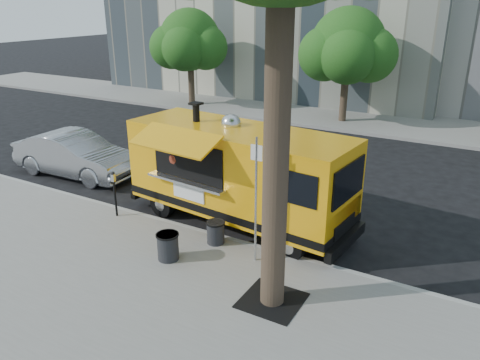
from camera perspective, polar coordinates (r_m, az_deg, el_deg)
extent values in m
plane|color=black|center=(13.11, -0.98, -5.53)|extent=(120.00, 120.00, 0.00)
cube|color=gray|center=(10.32, -12.68, -13.71)|extent=(60.00, 6.00, 0.15)
cube|color=#999993|center=(12.38, -3.19, -6.89)|extent=(60.00, 0.14, 0.16)
cube|color=gray|center=(25.01, 15.07, 6.96)|extent=(60.00, 5.00, 0.15)
cylinder|color=#33261C|center=(8.40, 4.46, 3.89)|extent=(0.48, 0.48, 6.50)
cube|color=black|center=(9.86, 3.92, -14.44)|extent=(1.20, 1.20, 0.02)
cylinder|color=#33261C|center=(27.86, -5.96, 11.85)|extent=(0.36, 0.36, 2.60)
sphere|color=#214F15|center=(27.58, -6.15, 16.66)|extent=(3.42, 3.42, 3.42)
cylinder|color=#33261C|center=(24.23, 12.56, 10.08)|extent=(0.36, 0.36, 2.60)
sphere|color=#214F15|center=(23.91, 13.03, 15.73)|extent=(3.60, 3.60, 3.60)
cylinder|color=silver|center=(10.50, 1.95, -2.65)|extent=(0.06, 0.06, 3.00)
cube|color=white|center=(10.09, 2.03, 3.34)|extent=(0.28, 0.02, 0.35)
cylinder|color=black|center=(13.57, -14.95, -2.20)|extent=(0.06, 0.06, 1.05)
cube|color=silver|center=(13.34, -15.20, 0.26)|extent=(0.10, 0.08, 0.22)
sphere|color=black|center=(13.30, -15.26, 0.79)|extent=(0.11, 0.11, 0.11)
cube|color=#FFAA0D|center=(12.59, -0.19, 1.27)|extent=(6.41, 2.74, 2.25)
cube|color=black|center=(12.93, -0.18, -2.54)|extent=(6.43, 2.76, 0.21)
cube|color=black|center=(11.66, 12.77, -7.31)|extent=(0.39, 2.01, 0.29)
cube|color=black|center=(14.98, -10.14, -0.56)|extent=(0.39, 2.01, 0.29)
cube|color=black|center=(11.05, 13.12, -0.22)|extent=(0.22, 1.68, 0.91)
cylinder|color=black|center=(11.37, 6.12, -7.94)|extent=(0.79, 0.35, 0.77)
cylinder|color=black|center=(12.77, 10.07, -4.73)|extent=(0.79, 0.35, 0.77)
cylinder|color=black|center=(13.68, -9.39, -2.88)|extent=(0.79, 0.35, 0.77)
cylinder|color=black|center=(14.87, -4.64, -0.66)|extent=(0.79, 0.35, 0.77)
cube|color=black|center=(12.26, -6.19, 2.36)|extent=(2.31, 0.42, 1.01)
cube|color=silver|center=(12.33, -6.58, -0.23)|extent=(2.52, 0.61, 0.06)
cube|color=#FFAA0D|center=(11.70, -7.96, 4.87)|extent=(2.48, 1.15, 0.41)
cube|color=white|center=(12.50, -6.28, -1.38)|extent=(1.05, 0.15, 0.48)
cylinder|color=black|center=(13.07, -5.37, 8.16)|extent=(0.19, 0.19, 0.53)
sphere|color=silver|center=(12.62, -1.10, 6.88)|extent=(0.54, 0.54, 0.54)
sphere|color=maroon|center=(12.81, -7.09, 2.92)|extent=(0.80, 0.80, 0.80)
cylinder|color=#FF590C|center=(12.70, -7.76, 2.09)|extent=(0.34, 0.15, 0.33)
imported|color=#9C9EA3|center=(17.52, -19.44, 2.91)|extent=(4.73, 1.83, 1.54)
cylinder|color=black|center=(11.20, -8.77, -8.01)|extent=(0.50, 0.50, 0.65)
cylinder|color=black|center=(11.05, -8.86, -6.62)|extent=(0.54, 0.54, 0.04)
cylinder|color=black|center=(11.79, -2.99, -6.39)|extent=(0.44, 0.44, 0.58)
cylinder|color=black|center=(11.67, -3.02, -5.22)|extent=(0.48, 0.48, 0.04)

